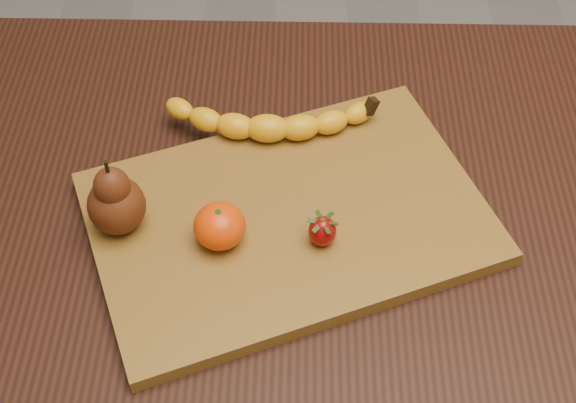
{
  "coord_description": "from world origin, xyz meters",
  "views": [
    {
      "loc": [
        0.08,
        -0.62,
        1.5
      ],
      "look_at": [
        0.07,
        -0.03,
        0.8
      ],
      "focal_mm": 50.0,
      "sensor_mm": 36.0,
      "label": 1
    }
  ],
  "objects_px": {
    "pear": "(114,195)",
    "mandarin": "(220,226)",
    "cutting_board": "(288,218)",
    "table": "(236,248)"
  },
  "relations": [
    {
      "from": "table",
      "to": "cutting_board",
      "type": "relative_size",
      "value": 2.22
    },
    {
      "from": "table",
      "to": "pear",
      "type": "relative_size",
      "value": 9.73
    },
    {
      "from": "table",
      "to": "pear",
      "type": "xyz_separation_m",
      "value": [
        -0.12,
        -0.05,
        0.17
      ]
    },
    {
      "from": "cutting_board",
      "to": "mandarin",
      "type": "xyz_separation_m",
      "value": [
        -0.08,
        -0.04,
        0.03
      ]
    },
    {
      "from": "pear",
      "to": "mandarin",
      "type": "relative_size",
      "value": 1.75
    },
    {
      "from": "cutting_board",
      "to": "mandarin",
      "type": "height_order",
      "value": "mandarin"
    },
    {
      "from": "cutting_board",
      "to": "pear",
      "type": "height_order",
      "value": "pear"
    },
    {
      "from": "mandarin",
      "to": "pear",
      "type": "bearing_deg",
      "value": 169.92
    },
    {
      "from": "pear",
      "to": "mandarin",
      "type": "xyz_separation_m",
      "value": [
        0.12,
        -0.02,
        -0.03
      ]
    },
    {
      "from": "cutting_board",
      "to": "pear",
      "type": "distance_m",
      "value": 0.2
    }
  ]
}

